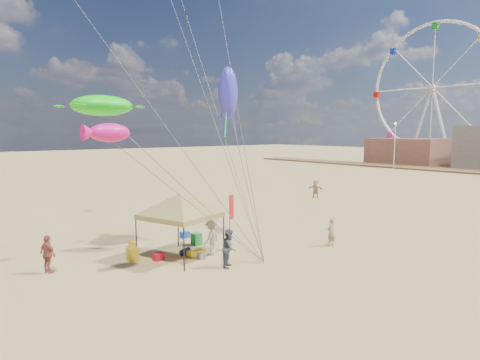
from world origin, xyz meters
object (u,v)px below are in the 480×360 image
at_px(feather_flag, 231,210).
at_px(person_near_a, 331,232).
at_px(chair_green, 196,239).
at_px(ferris_wheel, 432,94).
at_px(person_far_c, 316,189).
at_px(canopy_tent, 180,195).
at_px(chair_yellow, 133,254).
at_px(beach_cart, 196,253).
at_px(person_near_b, 229,248).
at_px(lamp_north, 395,138).
at_px(person_near_c, 211,237).
at_px(cooler_blue, 185,235).
at_px(person_far_a, 48,254).
at_px(cooler_red, 158,257).

relative_size(feather_flag, person_near_a, 1.80).
xyz_separation_m(chair_green, person_near_a, (5.88, -5.23, 0.48)).
bearing_deg(ferris_wheel, person_far_c, -164.31).
height_order(canopy_tent, feather_flag, canopy_tent).
height_order(person_far_c, ferris_wheel, ferris_wheel).
distance_m(chair_yellow, beach_cart, 3.28).
bearing_deg(chair_green, chair_yellow, -173.54).
bearing_deg(feather_flag, person_near_a, -46.85).
height_order(canopy_tent, beach_cart, canopy_tent).
distance_m(beach_cart, ferris_wheel, 79.63).
height_order(feather_flag, chair_yellow, feather_flag).
distance_m(chair_green, beach_cart, 2.36).
distance_m(feather_flag, beach_cart, 3.81).
distance_m(person_near_b, lamp_north, 62.57).
bearing_deg(person_near_c, feather_flag, -174.37).
bearing_deg(beach_cart, chair_yellow, 153.88).
xyz_separation_m(cooler_blue, beach_cart, (-1.76, -3.81, 0.01)).
height_order(canopy_tent, chair_yellow, canopy_tent).
bearing_deg(ferris_wheel, cooler_blue, -164.23).
bearing_deg(chair_green, lamp_north, 19.95).
height_order(person_far_a, person_far_c, person_far_a).
distance_m(feather_flag, person_near_b, 4.70).
bearing_deg(ferris_wheel, feather_flag, -161.84).
relative_size(chair_yellow, beach_cart, 0.78).
height_order(chair_green, person_far_a, person_far_a).
bearing_deg(person_near_c, person_near_b, 54.35).
relative_size(person_near_b, person_near_c, 0.99).
height_order(beach_cart, person_far_c, person_far_c).
distance_m(chair_green, person_far_a, 8.24).
height_order(canopy_tent, lamp_north, lamp_north).
bearing_deg(chair_yellow, person_near_b, -51.04).
distance_m(cooler_blue, chair_yellow, 5.26).
distance_m(cooler_red, ferris_wheel, 81.18).
distance_m(person_near_a, lamp_north, 56.63).
height_order(cooler_red, ferris_wheel, ferris_wheel).
relative_size(canopy_tent, person_far_c, 3.46).
distance_m(chair_green, person_near_b, 4.63).
distance_m(canopy_tent, person_near_a, 9.11).
distance_m(chair_yellow, person_far_a, 4.04).
bearing_deg(ferris_wheel, person_near_b, -160.08).
relative_size(cooler_red, chair_yellow, 0.77).
bearing_deg(person_far_c, beach_cart, -91.21).
xyz_separation_m(beach_cart, person_near_b, (0.28, -2.54, 0.75)).
bearing_deg(person_far_a, cooler_blue, -96.43).
xyz_separation_m(cooler_red, ferris_wheel, (76.38, 23.67, 13.99)).
distance_m(person_near_b, ferris_wheel, 80.06).
distance_m(canopy_tent, chair_green, 4.01).
relative_size(chair_green, lamp_north, 0.08).
relative_size(feather_flag, person_far_a, 1.61).
relative_size(person_near_a, person_near_c, 0.86).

